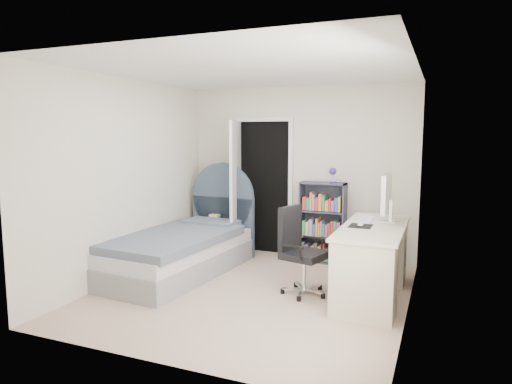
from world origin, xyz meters
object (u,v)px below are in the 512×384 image
at_px(bed, 183,248).
at_px(floor_lamp, 233,210).
at_px(desk, 373,258).
at_px(nightstand, 219,228).
at_px(bookcase, 323,226).
at_px(office_chair, 298,246).

relative_size(bed, floor_lamp, 1.51).
bearing_deg(desk, nightstand, 157.50).
bearing_deg(bookcase, desk, -53.61).
height_order(floor_lamp, desk, floor_lamp).
relative_size(bed, office_chair, 2.34).
bearing_deg(office_chair, desk, 12.48).
bearing_deg(bed, bookcase, 36.59).
relative_size(floor_lamp, bookcase, 1.14).
xyz_separation_m(bed, office_chair, (1.64, -0.19, 0.23)).
xyz_separation_m(floor_lamp, bookcase, (1.46, -0.12, -0.11)).
bearing_deg(office_chair, nightstand, 143.82).
relative_size(nightstand, desk, 0.37).
bearing_deg(desk, bed, 179.85).
distance_m(bookcase, office_chair, 1.36).
distance_m(bed, office_chair, 1.66).
bearing_deg(nightstand, bed, -90.86).
bearing_deg(floor_lamp, bookcase, -4.68).
distance_m(bookcase, desk, 1.46).
relative_size(bed, nightstand, 3.80).
height_order(nightstand, office_chair, office_chair).
distance_m(bed, desk, 2.45).
xyz_separation_m(bed, bookcase, (1.58, 1.17, 0.20)).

